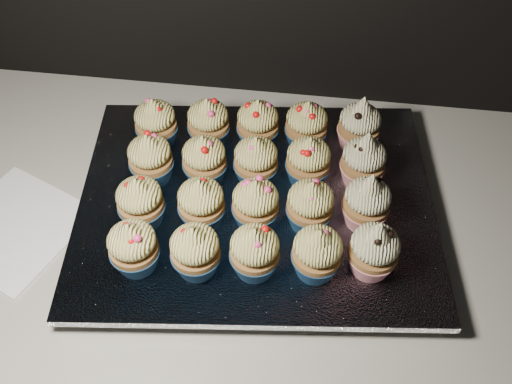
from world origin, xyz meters
The scene contains 25 objects.
cabinet centered at (0.00, 1.70, 0.43)m, with size 2.40×0.60×0.86m, color black.
worktop centered at (0.00, 1.70, 0.88)m, with size 2.44×0.64×0.04m, color silver.
napkin centered at (-0.47, 1.66, 0.90)m, with size 0.17×0.17×0.00m, color white.
baking_tray centered at (-0.14, 1.73, 0.91)m, with size 0.46×0.35×0.02m, color black.
foil_lining centered at (-0.14, 1.73, 0.93)m, with size 0.49×0.38×0.01m, color silver.
cupcake_0 centered at (-0.28, 1.61, 0.97)m, with size 0.06×0.06×0.08m.
cupcake_1 centered at (-0.20, 1.61, 0.97)m, with size 0.06×0.06×0.08m.
cupcake_2 centered at (-0.13, 1.62, 0.97)m, with size 0.06×0.06×0.08m.
cupcake_3 centered at (-0.05, 1.63, 0.97)m, with size 0.06×0.06×0.08m.
cupcake_4 centered at (0.02, 1.64, 0.97)m, with size 0.06×0.06×0.10m.
cupcake_5 centered at (-0.28, 1.68, 0.97)m, with size 0.06×0.06×0.08m.
cupcake_6 centered at (-0.21, 1.69, 0.97)m, with size 0.06×0.06×0.08m.
cupcake_7 centered at (-0.13, 1.69, 0.97)m, with size 0.06×0.06×0.08m.
cupcake_8 centered at (-0.06, 1.70, 0.97)m, with size 0.06×0.06×0.08m.
cupcake_9 centered at (0.01, 1.71, 0.97)m, with size 0.06×0.06×0.10m.
cupcake_10 centered at (-0.29, 1.75, 0.97)m, with size 0.06×0.06×0.08m.
cupcake_11 centered at (-0.22, 1.76, 0.97)m, with size 0.06×0.06×0.08m.
cupcake_12 centered at (-0.14, 1.77, 0.97)m, with size 0.06×0.06×0.08m.
cupcake_13 centered at (-0.07, 1.78, 0.97)m, with size 0.06×0.06×0.08m.
cupcake_14 centered at (0.00, 1.79, 0.97)m, with size 0.06×0.06×0.10m.
cupcake_15 centered at (-0.30, 1.83, 0.97)m, with size 0.06×0.06×0.08m.
cupcake_16 centered at (-0.22, 1.84, 0.97)m, with size 0.06×0.06×0.08m.
cupcake_17 centered at (-0.15, 1.84, 0.97)m, with size 0.06×0.06×0.08m.
cupcake_18 centered at (-0.08, 1.85, 0.97)m, with size 0.06×0.06×0.08m.
cupcake_19 centered at (0.00, 1.86, 0.97)m, with size 0.06×0.06×0.10m.
Camera 1 is at (-0.07, 1.24, 1.56)m, focal length 40.00 mm.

